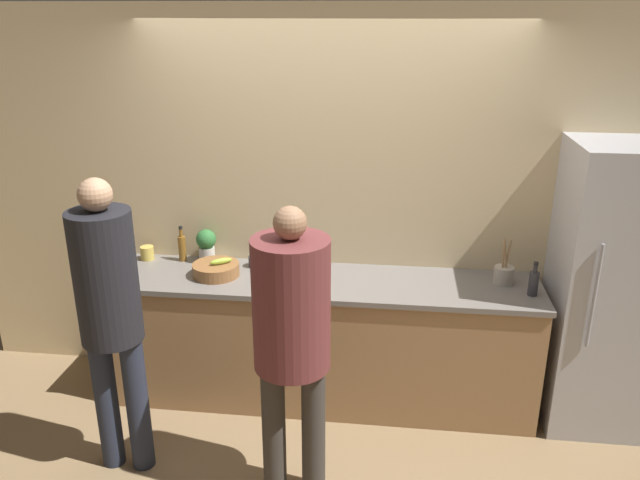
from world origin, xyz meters
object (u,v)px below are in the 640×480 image
(person_left, at_px, (110,306))
(fruit_bowl, at_px, (216,269))
(person_center, at_px, (292,327))
(potted_plant, at_px, (206,244))
(bottle_dark, at_px, (534,282))
(cup_black, at_px, (255,261))
(utensil_crock, at_px, (504,274))
(cup_yellow, at_px, (147,253))
(bottle_amber, at_px, (182,247))
(refrigerator, at_px, (613,290))

(person_left, distance_m, fruit_bowl, 0.89)
(person_center, relative_size, potted_plant, 7.13)
(person_left, xyz_separation_m, fruit_bowl, (0.36, 0.81, -0.11))
(fruit_bowl, height_order, bottle_dark, bottle_dark)
(person_left, bearing_deg, cup_black, 59.78)
(utensil_crock, xyz_separation_m, potted_plant, (-2.00, 0.14, 0.06))
(cup_yellow, xyz_separation_m, potted_plant, (0.43, 0.01, 0.08))
(utensil_crock, distance_m, potted_plant, 2.01)
(person_center, xyz_separation_m, bottle_amber, (-0.96, 1.13, -0.03))
(person_center, distance_m, bottle_amber, 1.48)
(person_center, xyz_separation_m, bottle_dark, (1.37, 0.84, -0.05))
(bottle_amber, bearing_deg, person_center, -49.41)
(potted_plant, bearing_deg, cup_yellow, -178.12)
(cup_black, relative_size, potted_plant, 0.38)
(person_left, relative_size, cup_black, 19.53)
(fruit_bowl, distance_m, cup_yellow, 0.60)
(fruit_bowl, relative_size, cup_black, 3.43)
(person_center, distance_m, cup_yellow, 1.65)
(refrigerator, relative_size, fruit_bowl, 5.95)
(fruit_bowl, height_order, cup_yellow, fruit_bowl)
(utensil_crock, bearing_deg, person_center, -140.65)
(refrigerator, distance_m, utensil_crock, 0.66)
(person_left, relative_size, utensil_crock, 5.79)
(refrigerator, bearing_deg, bottle_amber, 175.75)
(person_left, xyz_separation_m, person_center, (1.01, -0.08, -0.02))
(refrigerator, bearing_deg, fruit_bowl, -179.55)
(person_center, height_order, bottle_dark, person_center)
(bottle_dark, bearing_deg, person_left, -162.46)
(refrigerator, height_order, person_center, refrigerator)
(utensil_crock, bearing_deg, person_left, -157.76)
(bottle_dark, distance_m, bottle_amber, 2.35)
(person_center, height_order, cup_black, person_center)
(bottle_dark, height_order, cup_yellow, bottle_dark)
(utensil_crock, distance_m, cup_yellow, 2.44)
(utensil_crock, distance_m, bottle_amber, 2.18)
(person_center, xyz_separation_m, fruit_bowl, (-0.66, 0.90, -0.09))
(refrigerator, relative_size, person_center, 1.10)
(person_center, xyz_separation_m, potted_plant, (-0.79, 1.13, -0.01))
(person_left, xyz_separation_m, cup_black, (0.58, 0.99, -0.11))
(fruit_bowl, relative_size, potted_plant, 1.32)
(fruit_bowl, xyz_separation_m, utensil_crock, (1.87, 0.10, 0.02))
(person_center, bearing_deg, potted_plant, 124.92)
(refrigerator, xyz_separation_m, person_left, (-2.88, -0.83, 0.12))
(refrigerator, bearing_deg, potted_plant, 175.38)
(cup_yellow, relative_size, cup_black, 1.06)
(person_left, xyz_separation_m, bottle_dark, (2.38, 0.75, -0.06))
(bottle_dark, height_order, bottle_amber, bottle_amber)
(potted_plant, bearing_deg, utensil_crock, -3.86)
(utensil_crock, height_order, bottle_amber, utensil_crock)
(person_left, distance_m, utensil_crock, 2.41)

